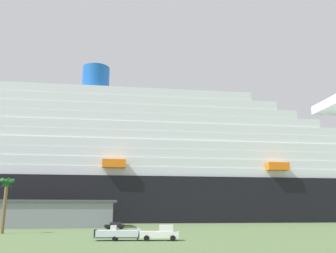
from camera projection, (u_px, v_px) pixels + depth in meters
ground_plane at (140, 226)px, 100.27m from camera, size 600.00×600.00×0.00m
cruise_ship at (181, 171)px, 145.07m from camera, size 300.22×43.86×66.17m
terminal_building at (22, 214)px, 97.12m from camera, size 50.67×24.97×6.86m
pickup_truck at (161, 233)px, 53.06m from camera, size 5.75×2.66×2.20m
small_boat_on_trailer at (123, 234)px, 53.01m from camera, size 8.47×2.62×2.15m
palm_tree at (6, 190)px, 70.68m from camera, size 3.06×2.86×10.46m
parked_car_black_coupe at (115, 225)px, 86.09m from camera, size 4.79×2.56×1.58m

